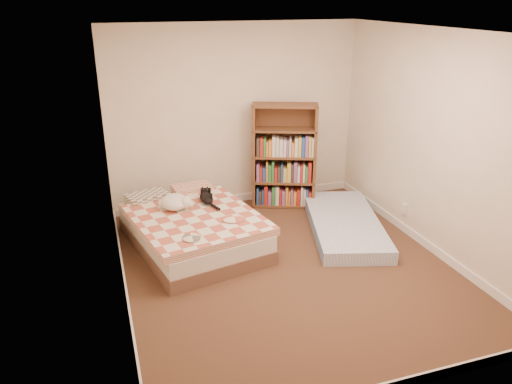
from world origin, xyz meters
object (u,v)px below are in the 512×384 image
object	(u,v)px
bookshelf	(283,169)
floor_mattress	(344,224)
bed	(192,227)
white_dog	(176,202)
black_cat	(206,197)

from	to	relation	value
bookshelf	floor_mattress	distance (m)	1.22
bed	floor_mattress	bearing A→B (deg)	-18.58
floor_mattress	white_dog	distance (m)	2.16
white_dog	floor_mattress	bearing A→B (deg)	-15.54
bed	bookshelf	size ratio (longest dim) A/B	1.41
bed	black_cat	distance (m)	0.43
bed	floor_mattress	world-z (taller)	bed
bed	white_dog	xyz separation A→B (m)	(-0.16, 0.12, 0.30)
floor_mattress	black_cat	distance (m)	1.80
bed	white_dog	distance (m)	0.36
floor_mattress	black_cat	xyz separation A→B (m)	(-1.69, 0.46, 0.41)
black_cat	white_dog	bearing A→B (deg)	-155.07
floor_mattress	bookshelf	bearing A→B (deg)	129.50
bookshelf	black_cat	bearing A→B (deg)	-133.53
white_dog	bookshelf	bearing A→B (deg)	17.02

